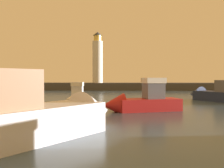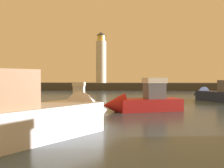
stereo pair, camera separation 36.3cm
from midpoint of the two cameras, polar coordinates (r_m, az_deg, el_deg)
ground_plane at (r=29.68m, az=0.16°, el=-3.99°), size 220.00×220.00×0.00m
breakwater at (r=57.37m, az=1.14°, el=-0.54°), size 62.53×5.82×1.62m
lighthouse at (r=57.76m, az=-3.48°, el=5.74°), size 2.33×2.33×11.62m
motorboat_0 at (r=27.16m, az=-7.92°, el=-3.06°), size 1.97×6.41×2.68m
motorboat_2 at (r=32.66m, az=21.93°, el=-2.19°), size 5.88×8.25×2.93m
motorboat_3 at (r=21.28m, az=5.65°, el=-4.01°), size 7.01×3.82×3.21m
motorboat_4 at (r=12.44m, az=-15.08°, el=-6.90°), size 7.43×8.95×3.56m
mooring_buoy at (r=28.52m, az=-24.14°, el=-3.63°), size 0.72×0.72×0.72m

